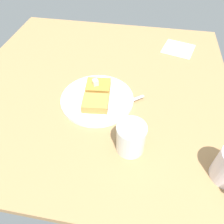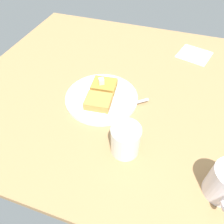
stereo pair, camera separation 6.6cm
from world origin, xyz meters
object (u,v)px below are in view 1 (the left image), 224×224
fork (121,105)px  napkin (178,49)px  plate (97,99)px  syrup_jar (131,139)px

fork → napkin: bearing=154.0°
plate → napkin: bearing=143.6°
plate → fork: 8.93cm
syrup_jar → napkin: (-56.11, 15.07, -4.24)cm
fork → syrup_jar: syrup_jar is taller
fork → napkin: (-40.89, 19.93, -1.27)cm
syrup_jar → napkin: size_ratio=0.73×
fork → syrup_jar: size_ratio=1.42×
fork → napkin: size_ratio=1.04×
plate → syrup_jar: (17.38, 13.49, 3.69)cm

